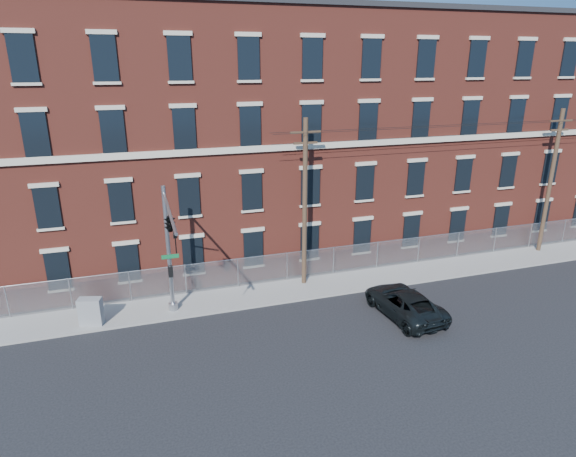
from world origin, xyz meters
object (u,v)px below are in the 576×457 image
at_px(traffic_signal_mast, 170,233).
at_px(utility_cabinet, 91,311).
at_px(pickup_truck, 404,303).
at_px(utility_pole_near, 305,201).

height_order(traffic_signal_mast, utility_cabinet, traffic_signal_mast).
bearing_deg(pickup_truck, utility_cabinet, -18.54).
bearing_deg(utility_cabinet, traffic_signal_mast, -10.44).
bearing_deg(traffic_signal_mast, pickup_truck, -8.98).
bearing_deg(pickup_truck, utility_pole_near, -58.77).
relative_size(pickup_truck, utility_cabinet, 3.64).
relative_size(traffic_signal_mast, pickup_truck, 1.32).
height_order(pickup_truck, utility_cabinet, utility_cabinet).
relative_size(traffic_signal_mast, utility_pole_near, 0.70).
xyz_separation_m(traffic_signal_mast, pickup_truck, (11.86, -1.87, -4.65)).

